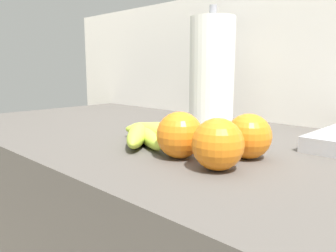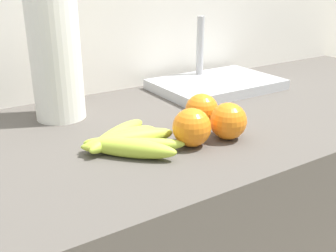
{
  "view_description": "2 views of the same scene",
  "coord_description": "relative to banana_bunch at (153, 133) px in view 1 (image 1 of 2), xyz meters",
  "views": [
    {
      "loc": [
        0.28,
        -0.58,
        1.06
      ],
      "look_at": [
        -0.2,
        -0.08,
        0.94
      ],
      "focal_mm": 35.91,
      "sensor_mm": 36.0,
      "label": 1
    },
    {
      "loc": [
        -0.59,
        -0.79,
        1.26
      ],
      "look_at": [
        -0.17,
        -0.13,
        0.96
      ],
      "focal_mm": 42.76,
      "sensor_mm": 36.0,
      "label": 2
    }
  ],
  "objects": [
    {
      "name": "paper_towel_roll",
      "position": [
        -0.05,
        0.27,
        0.13
      ],
      "size": [
        0.12,
        0.12,
        0.33
      ],
      "color": "white",
      "rests_on": "counter"
    },
    {
      "name": "orange_center",
      "position": [
        0.22,
        0.03,
        0.02
      ],
      "size": [
        0.08,
        0.08,
        0.08
      ],
      "primitive_type": "sphere",
      "color": "orange",
      "rests_on": "counter"
    },
    {
      "name": "orange_front",
      "position": [
        0.13,
        -0.06,
        0.02
      ],
      "size": [
        0.08,
        0.08,
        0.08
      ],
      "primitive_type": "sphere",
      "color": "orange",
      "rests_on": "counter"
    },
    {
      "name": "orange_back_right",
      "position": [
        0.22,
        -0.07,
        0.02
      ],
      "size": [
        0.08,
        0.08,
        0.08
      ],
      "primitive_type": "sphere",
      "color": "orange",
      "rests_on": "counter"
    },
    {
      "name": "wall_back",
      "position": [
        0.24,
        0.45,
        -0.27
      ],
      "size": [
        2.35,
        0.06,
        1.3
      ],
      "primitive_type": "cube",
      "color": "silver",
      "rests_on": "ground"
    },
    {
      "name": "banana_bunch",
      "position": [
        0.0,
        0.0,
        0.0
      ],
      "size": [
        0.21,
        0.22,
        0.04
      ],
      "color": "#B3CD3F",
      "rests_on": "counter"
    }
  ]
}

